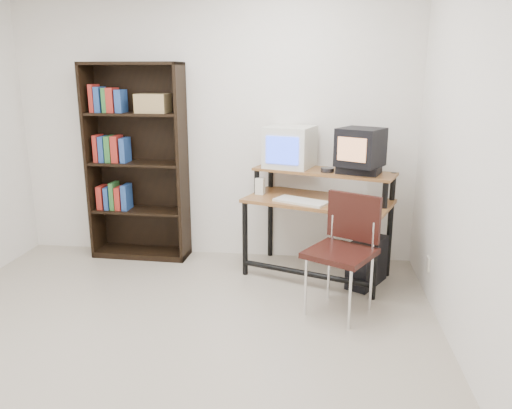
# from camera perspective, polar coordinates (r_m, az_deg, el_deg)

# --- Properties ---
(floor) EXTENTS (4.00, 4.00, 0.01)m
(floor) POSITION_cam_1_polar(r_m,az_deg,el_deg) (3.59, -11.25, -16.55)
(floor) COLOR #C1B5A0
(floor) RESTS_ON ground
(back_wall) EXTENTS (4.00, 0.01, 2.60)m
(back_wall) POSITION_cam_1_polar(r_m,az_deg,el_deg) (5.03, -4.94, 8.54)
(back_wall) COLOR white
(back_wall) RESTS_ON floor
(right_wall) EXTENTS (0.01, 4.00, 2.60)m
(right_wall) POSITION_cam_1_polar(r_m,az_deg,el_deg) (3.10, 25.08, 3.25)
(right_wall) COLOR white
(right_wall) RESTS_ON floor
(computer_desk) EXTENTS (1.43, 1.03, 0.98)m
(computer_desk) POSITION_cam_1_polar(r_m,az_deg,el_deg) (4.59, 7.19, 0.19)
(computer_desk) COLOR brown
(computer_desk) RESTS_ON floor
(crt_monitor) EXTENTS (0.51, 0.51, 0.39)m
(crt_monitor) POSITION_cam_1_polar(r_m,az_deg,el_deg) (4.73, 3.90, 6.53)
(crt_monitor) COLOR silver
(crt_monitor) RESTS_ON computer_desk
(vcr) EXTENTS (0.42, 0.36, 0.08)m
(vcr) POSITION_cam_1_polar(r_m,az_deg,el_deg) (4.53, 11.69, 3.87)
(vcr) COLOR black
(vcr) RESTS_ON computer_desk
(crt_tv) EXTENTS (0.48, 0.47, 0.33)m
(crt_tv) POSITION_cam_1_polar(r_m,az_deg,el_deg) (4.49, 11.86, 6.43)
(crt_tv) COLOR black
(crt_tv) RESTS_ON vcr
(cd_spindle) EXTENTS (0.15, 0.15, 0.05)m
(cd_spindle) POSITION_cam_1_polar(r_m,az_deg,el_deg) (4.54, 8.15, 3.86)
(cd_spindle) COLOR #26262B
(cd_spindle) RESTS_ON computer_desk
(keyboard) EXTENTS (0.51, 0.40, 0.03)m
(keyboard) POSITION_cam_1_polar(r_m,az_deg,el_deg) (4.44, 5.17, 0.28)
(keyboard) COLOR silver
(keyboard) RESTS_ON computer_desk
(mousepad) EXTENTS (0.26, 0.23, 0.01)m
(mousepad) POSITION_cam_1_polar(r_m,az_deg,el_deg) (4.38, 10.92, -0.33)
(mousepad) COLOR black
(mousepad) RESTS_ON computer_desk
(mouse) EXTENTS (0.11, 0.08, 0.03)m
(mouse) POSITION_cam_1_polar(r_m,az_deg,el_deg) (4.38, 10.91, -0.05)
(mouse) COLOR white
(mouse) RESTS_ON mousepad
(desk_speaker) EXTENTS (0.09, 0.09, 0.17)m
(desk_speaker) POSITION_cam_1_polar(r_m,az_deg,el_deg) (4.71, 0.48, 2.03)
(desk_speaker) COLOR silver
(desk_speaker) RESTS_ON computer_desk
(pc_tower) EXTENTS (0.40, 0.49, 0.42)m
(pc_tower) POSITION_cam_1_polar(r_m,az_deg,el_deg) (4.59, 12.57, -6.43)
(pc_tower) COLOR black
(pc_tower) RESTS_ON floor
(school_chair) EXTENTS (0.63, 0.63, 0.93)m
(school_chair) POSITION_cam_1_polar(r_m,az_deg,el_deg) (3.96, 10.17, -4.11)
(school_chair) COLOR black
(school_chair) RESTS_ON floor
(bookshelf) EXTENTS (0.98, 0.36, 1.95)m
(bookshelf) POSITION_cam_1_polar(r_m,az_deg,el_deg) (5.15, -13.39, 4.88)
(bookshelf) COLOR black
(bookshelf) RESTS_ON floor
(wall_outlet) EXTENTS (0.02, 0.08, 0.12)m
(wall_outlet) POSITION_cam_1_polar(r_m,az_deg,el_deg) (4.44, 19.08, -6.44)
(wall_outlet) COLOR beige
(wall_outlet) RESTS_ON right_wall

